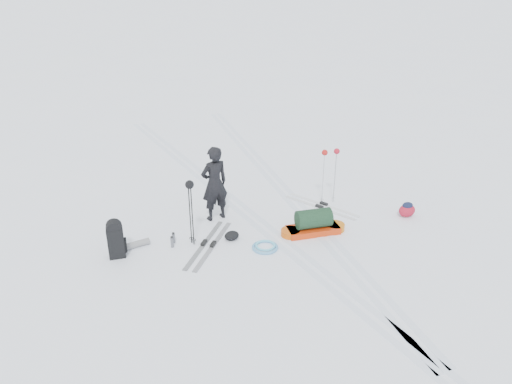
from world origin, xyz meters
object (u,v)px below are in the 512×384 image
pulk_sled (313,224)px  ski_poles_black (190,193)px  skier (214,184)px  expedition_rucksack (118,239)px

pulk_sled → ski_poles_black: 2.79m
skier → ski_poles_black: skier is taller
expedition_rucksack → ski_poles_black: 1.69m
expedition_rucksack → ski_poles_black: ski_poles_black is taller
skier → ski_poles_black: 1.23m
pulk_sled → ski_poles_black: bearing=175.4°
skier → expedition_rucksack: 2.46m
skier → pulk_sled: skier is taller
pulk_sled → expedition_rucksack: size_ratio=1.70×
pulk_sled → skier: bearing=148.2°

